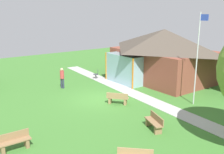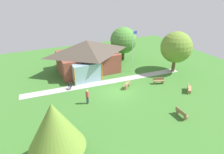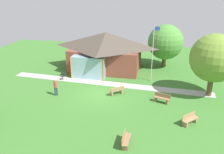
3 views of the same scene
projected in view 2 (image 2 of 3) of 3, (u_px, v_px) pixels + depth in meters
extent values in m
plane|color=#3D752D|center=(117.00, 92.00, 23.96)|extent=(44.00, 44.00, 0.00)
cube|color=brown|center=(88.00, 61.00, 29.34)|extent=(8.46, 6.12, 2.86)
pyramid|color=#4C4238|center=(87.00, 46.00, 28.31)|extent=(9.46, 7.12, 1.86)
cube|color=#8CB2BF|center=(87.00, 73.00, 25.93)|extent=(3.81, 1.20, 2.58)
cylinder|color=orange|center=(75.00, 77.00, 24.72)|extent=(0.12, 0.12, 2.58)
cylinder|color=orange|center=(102.00, 72.00, 26.16)|extent=(0.12, 0.12, 2.58)
cube|color=#ADADA8|center=(108.00, 82.00, 26.31)|extent=(22.41, 2.81, 0.03)
cylinder|color=silver|center=(132.00, 52.00, 28.21)|extent=(0.08, 0.08, 6.27)
cube|color=blue|center=(135.00, 32.00, 27.10)|extent=(0.60, 0.02, 0.40)
cube|color=#9E7A51|center=(127.00, 84.00, 24.73)|extent=(1.44, 1.30, 0.06)
cube|color=#9E7A51|center=(125.00, 88.00, 24.39)|extent=(0.38, 0.41, 0.39)
cube|color=#9E7A51|center=(128.00, 84.00, 25.29)|extent=(0.38, 0.41, 0.39)
cube|color=#9E7A51|center=(128.00, 83.00, 24.56)|extent=(1.19, 1.00, 0.36)
cube|color=olive|center=(182.00, 113.00, 19.26)|extent=(0.46, 1.51, 0.06)
cube|color=olive|center=(178.00, 112.00, 19.82)|extent=(0.40, 0.17, 0.39)
cube|color=olive|center=(186.00, 118.00, 18.92)|extent=(0.40, 0.17, 0.39)
cube|color=olive|center=(181.00, 112.00, 19.10)|extent=(0.08, 1.50, 0.36)
cube|color=olive|center=(159.00, 81.00, 25.65)|extent=(1.56, 0.91, 0.06)
cube|color=olive|center=(163.00, 82.00, 25.81)|extent=(0.28, 0.43, 0.39)
cube|color=olive|center=(155.00, 83.00, 25.71)|extent=(0.28, 0.43, 0.39)
cube|color=olive|center=(158.00, 79.00, 25.73)|extent=(1.43, 0.56, 0.36)
cube|color=#9E7A51|center=(189.00, 88.00, 23.81)|extent=(1.36, 1.38, 0.06)
cube|color=#9E7A51|center=(189.00, 88.00, 24.39)|extent=(0.40, 0.39, 0.39)
cube|color=#9E7A51|center=(189.00, 92.00, 23.45)|extent=(0.40, 0.39, 0.39)
cube|color=#9E7A51|center=(188.00, 86.00, 23.77)|extent=(1.09, 1.12, 0.36)
cube|color=#33383D|center=(70.00, 86.00, 24.26)|extent=(0.61, 0.61, 0.04)
cube|color=#33383D|center=(71.00, 84.00, 24.34)|extent=(0.39, 0.27, 0.40)
cylinder|color=#4C4C51|center=(70.00, 88.00, 24.36)|extent=(0.10, 0.10, 0.42)
cylinder|color=#4C4C51|center=(71.00, 89.00, 24.45)|extent=(0.36, 0.36, 0.02)
cylinder|color=#2D3347|center=(87.00, 101.00, 21.34)|extent=(0.14, 0.14, 0.85)
cylinder|color=#2D3347|center=(88.00, 100.00, 21.48)|extent=(0.14, 0.14, 0.85)
cylinder|color=#BF3F3F|center=(87.00, 94.00, 21.08)|extent=(0.34, 0.34, 0.65)
sphere|color=#D8AD8C|center=(87.00, 91.00, 20.88)|extent=(0.24, 0.24, 0.24)
cylinder|color=brown|center=(174.00, 65.00, 29.08)|extent=(0.51, 0.51, 2.12)
sphere|color=olive|center=(176.00, 47.00, 27.88)|extent=(4.52, 4.52, 4.52)
cone|color=olive|center=(55.00, 126.00, 12.96)|extent=(4.06, 4.06, 3.65)
cylinder|color=brown|center=(123.00, 54.00, 34.26)|extent=(0.51, 0.51, 1.63)
sphere|color=#4C8C38|center=(123.00, 40.00, 33.16)|extent=(4.52, 4.52, 4.52)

